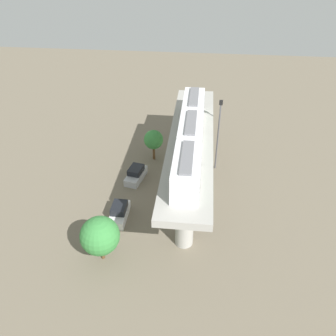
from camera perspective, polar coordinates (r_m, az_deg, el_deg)
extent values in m
plane|color=#706654|center=(45.35, 3.43, -3.43)|extent=(120.00, 120.00, 0.00)
cylinder|color=#A8A59E|center=(36.00, 2.76, -8.32)|extent=(1.90, 1.90, 6.83)
cylinder|color=#A8A59E|center=(43.34, 3.59, 0.12)|extent=(1.90, 1.90, 6.83)
cylinder|color=#A8A59E|center=(51.34, 4.17, 6.03)|extent=(1.90, 1.90, 6.83)
cube|color=#A8A59E|center=(41.30, 3.78, 4.49)|extent=(5.20, 28.85, 0.80)
cube|color=white|center=(32.63, 3.07, -0.59)|extent=(2.60, 6.60, 3.00)
cube|color=black|center=(32.48, 3.08, -0.23)|extent=(2.64, 6.07, 0.70)
cube|color=#1E8C4C|center=(33.07, 3.03, -1.66)|extent=(2.64, 6.34, 0.24)
cube|color=slate|center=(31.72, 3.16, 1.80)|extent=(1.10, 5.61, 0.24)
cube|color=white|center=(38.51, 3.72, 5.35)|extent=(2.60, 6.60, 3.00)
cube|color=black|center=(38.39, 3.73, 5.68)|extent=(2.64, 6.07, 0.70)
cube|color=#1E8C4C|center=(38.88, 3.68, 4.39)|extent=(2.64, 6.34, 0.24)
cube|color=slate|center=(37.75, 3.81, 7.50)|extent=(1.10, 5.61, 0.24)
cube|color=white|center=(44.70, 4.20, 9.69)|extent=(2.60, 6.60, 3.00)
cube|color=black|center=(44.60, 4.21, 9.98)|extent=(2.64, 6.07, 0.70)
cube|color=#1E8C4C|center=(45.02, 4.16, 8.82)|extent=(2.64, 6.34, 0.24)
cube|color=slate|center=(44.05, 4.29, 11.60)|extent=(1.10, 5.61, 0.24)
cube|color=#B2B5BA|center=(46.90, -5.26, -1.31)|extent=(2.61, 4.48, 1.00)
cube|color=black|center=(46.51, -5.28, -0.32)|extent=(2.07, 2.58, 0.76)
cube|color=white|center=(41.18, -7.96, -7.53)|extent=(1.84, 4.22, 1.00)
cube|color=black|center=(40.71, -8.01, -6.47)|extent=(1.66, 2.32, 0.76)
cylinder|color=brown|center=(50.49, -2.33, 2.71)|extent=(0.36, 0.36, 2.47)
sphere|color=#38843D|center=(49.46, -2.38, 4.67)|extent=(2.75, 2.75, 2.75)
cylinder|color=brown|center=(36.76, -10.72, -13.17)|extent=(0.36, 0.36, 2.08)
sphere|color=#38843D|center=(35.24, -11.09, -10.84)|extent=(3.94, 3.94, 3.94)
cylinder|color=#4C4C51|center=(47.09, 8.15, 4.88)|extent=(0.20, 0.20, 9.63)
cube|color=black|center=(44.80, 8.68, 10.56)|extent=(0.44, 0.28, 0.60)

